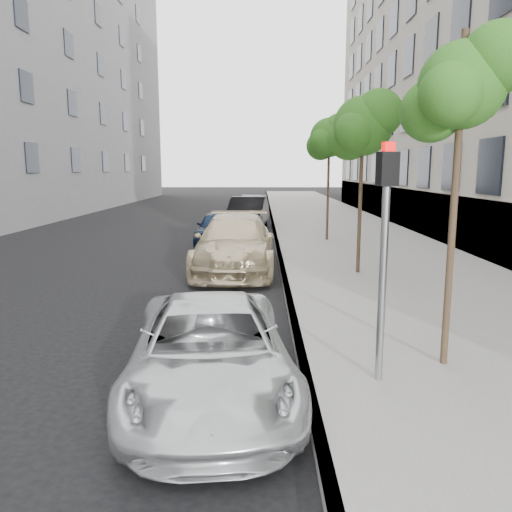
{
  "coord_description": "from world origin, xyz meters",
  "views": [
    {
      "loc": [
        0.55,
        -5.38,
        2.9
      ],
      "look_at": [
        0.47,
        2.7,
        1.5
      ],
      "focal_mm": 35.0,
      "sensor_mm": 36.0,
      "label": 1
    }
  ],
  "objects_px": {
    "tree_far": "(330,137)",
    "suv": "(235,243)",
    "tree_near": "(464,86)",
    "sedan_rear": "(250,207)",
    "tree_mid": "(364,126)",
    "signal_pole": "(385,235)",
    "sedan_blue": "(218,227)",
    "minivan": "(210,351)",
    "sedan_black": "(248,213)"
  },
  "relations": [
    {
      "from": "tree_far",
      "to": "suv",
      "type": "bearing_deg",
      "value": -121.5
    },
    {
      "from": "suv",
      "to": "tree_near",
      "type": "bearing_deg",
      "value": -64.52
    },
    {
      "from": "tree_far",
      "to": "sedan_rear",
      "type": "xyz_separation_m",
      "value": [
        -3.33,
        10.0,
        -3.44
      ]
    },
    {
      "from": "tree_near",
      "to": "tree_mid",
      "type": "height_order",
      "value": "tree_mid"
    },
    {
      "from": "signal_pole",
      "to": "sedan_blue",
      "type": "bearing_deg",
      "value": 90.78
    },
    {
      "from": "tree_far",
      "to": "sedan_blue",
      "type": "height_order",
      "value": "tree_far"
    },
    {
      "from": "tree_far",
      "to": "suv",
      "type": "xyz_separation_m",
      "value": [
        -3.43,
        -5.59,
        -3.34
      ]
    },
    {
      "from": "minivan",
      "to": "sedan_black",
      "type": "bearing_deg",
      "value": 83.84
    },
    {
      "from": "tree_near",
      "to": "sedan_blue",
      "type": "relative_size",
      "value": 1.2
    },
    {
      "from": "signal_pole",
      "to": "sedan_blue",
      "type": "distance_m",
      "value": 13.72
    },
    {
      "from": "sedan_blue",
      "to": "suv",
      "type": "bearing_deg",
      "value": -77.33
    },
    {
      "from": "tree_near",
      "to": "minivan",
      "type": "distance_m",
      "value": 4.81
    },
    {
      "from": "sedan_blue",
      "to": "sedan_rear",
      "type": "xyz_separation_m",
      "value": [
        1.03,
        10.32,
        0.04
      ]
    },
    {
      "from": "sedan_rear",
      "to": "signal_pole",
      "type": "bearing_deg",
      "value": -77.61
    },
    {
      "from": "signal_pole",
      "to": "minivan",
      "type": "height_order",
      "value": "signal_pole"
    },
    {
      "from": "tree_near",
      "to": "minivan",
      "type": "height_order",
      "value": "tree_near"
    },
    {
      "from": "tree_far",
      "to": "sedan_black",
      "type": "bearing_deg",
      "value": 125.88
    },
    {
      "from": "tree_mid",
      "to": "signal_pole",
      "type": "height_order",
      "value": "tree_mid"
    },
    {
      "from": "sedan_rear",
      "to": "minivan",
      "type": "bearing_deg",
      "value": -83.01
    },
    {
      "from": "tree_far",
      "to": "sedan_rear",
      "type": "bearing_deg",
      "value": 108.41
    },
    {
      "from": "tree_far",
      "to": "minivan",
      "type": "height_order",
      "value": "tree_far"
    },
    {
      "from": "signal_pole",
      "to": "suv",
      "type": "bearing_deg",
      "value": 93.21
    },
    {
      "from": "suv",
      "to": "sedan_blue",
      "type": "height_order",
      "value": "suv"
    },
    {
      "from": "tree_near",
      "to": "sedan_blue",
      "type": "height_order",
      "value": "tree_near"
    },
    {
      "from": "tree_near",
      "to": "minivan",
      "type": "xyz_separation_m",
      "value": [
        -3.33,
        -0.78,
        -3.38
      ]
    },
    {
      "from": "suv",
      "to": "sedan_black",
      "type": "relative_size",
      "value": 1.14
    },
    {
      "from": "signal_pole",
      "to": "sedan_black",
      "type": "xyz_separation_m",
      "value": [
        -2.23,
        18.18,
        -1.29
      ]
    },
    {
      "from": "sedan_blue",
      "to": "tree_mid",
      "type": "bearing_deg",
      "value": -52.14
    },
    {
      "from": "sedan_black",
      "to": "sedan_rear",
      "type": "xyz_separation_m",
      "value": [
        -0.0,
        5.4,
        -0.1
      ]
    },
    {
      "from": "minivan",
      "to": "sedan_black",
      "type": "distance_m",
      "value": 18.38
    },
    {
      "from": "tree_mid",
      "to": "sedan_blue",
      "type": "bearing_deg",
      "value": 125.2
    },
    {
      "from": "tree_far",
      "to": "sedan_blue",
      "type": "distance_m",
      "value": 5.59
    },
    {
      "from": "minivan",
      "to": "tree_near",
      "type": "bearing_deg",
      "value": 7.11
    },
    {
      "from": "sedan_black",
      "to": "sedan_rear",
      "type": "distance_m",
      "value": 5.4
    },
    {
      "from": "sedan_rear",
      "to": "sedan_black",
      "type": "bearing_deg",
      "value": -83.01
    },
    {
      "from": "sedan_blue",
      "to": "minivan",
      "type": "bearing_deg",
      "value": -82.97
    },
    {
      "from": "tree_near",
      "to": "signal_pole",
      "type": "bearing_deg",
      "value": -152.31
    },
    {
      "from": "tree_mid",
      "to": "sedan_rear",
      "type": "distance_m",
      "value": 17.16
    },
    {
      "from": "suv",
      "to": "sedan_rear",
      "type": "xyz_separation_m",
      "value": [
        0.1,
        15.59,
        -0.1
      ]
    },
    {
      "from": "sedan_black",
      "to": "sedan_blue",
      "type": "bearing_deg",
      "value": -96.25
    },
    {
      "from": "tree_near",
      "to": "minivan",
      "type": "bearing_deg",
      "value": -166.73
    },
    {
      "from": "tree_mid",
      "to": "suv",
      "type": "relative_size",
      "value": 0.88
    },
    {
      "from": "tree_near",
      "to": "tree_far",
      "type": "bearing_deg",
      "value": 90.0
    },
    {
      "from": "tree_mid",
      "to": "tree_near",
      "type": "bearing_deg",
      "value": -90.0
    },
    {
      "from": "tree_far",
      "to": "suv",
      "type": "distance_m",
      "value": 7.36
    },
    {
      "from": "sedan_blue",
      "to": "sedan_rear",
      "type": "distance_m",
      "value": 10.38
    },
    {
      "from": "tree_far",
      "to": "sedan_blue",
      "type": "relative_size",
      "value": 1.27
    },
    {
      "from": "sedan_blue",
      "to": "sedan_black",
      "type": "bearing_deg",
      "value": 80.89
    },
    {
      "from": "signal_pole",
      "to": "minivan",
      "type": "distance_m",
      "value": 2.68
    },
    {
      "from": "signal_pole",
      "to": "tree_near",
      "type": "bearing_deg",
      "value": 14.67
    }
  ]
}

